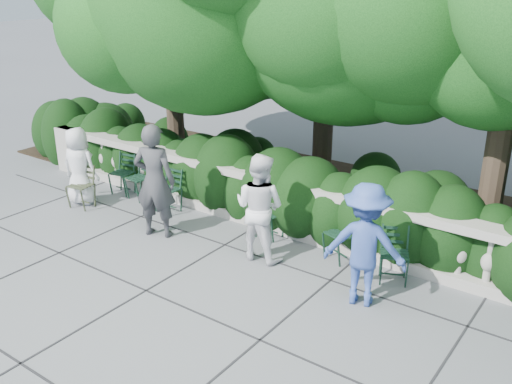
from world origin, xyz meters
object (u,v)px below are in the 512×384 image
Objects in this scene: chair_d at (264,240)px; person_woman_grey at (155,181)px; chair_b at (119,196)px; chair_e at (332,262)px; chair_c at (164,214)px; person_older_blue at (365,245)px; chair_a at (134,201)px; chair_weathered at (78,210)px; chair_f at (392,286)px; person_businessman at (79,166)px; person_casual_man at (259,207)px.

chair_d is 2.10m from person_woman_grey.
chair_e is (4.88, 0.03, 0.00)m from chair_b.
chair_c is 4.49m from person_older_blue.
person_woman_grey is 1.14× the size of person_older_blue.
chair_b is (-0.46, 0.02, 0.00)m from chair_a.
chair_e and chair_weathered have the same top height.
chair_a and chair_f have the same top height.
chair_a is 1.00× the size of chair_d.
person_older_blue is (6.04, -0.06, 0.10)m from person_businessman.
chair_weathered is 2.26m from person_woman_grey.
chair_c is (0.93, -0.12, 0.00)m from chair_a.
person_older_blue reaches higher than chair_c.
chair_d is 1.32m from chair_e.
chair_e is at bearing -57.11° from person_older_blue.
chair_e is 0.55× the size of person_businessman.
person_woman_grey reaches higher than chair_a.
chair_weathered is (-4.97, -0.99, 0.00)m from chair_e.
chair_a is 1.00× the size of chair_weathered.
chair_e is 0.49× the size of person_casual_man.
person_woman_grey is (2.23, -0.17, 0.22)m from person_businessman.
chair_e is at bearing 147.20° from chair_f.
chair_f is 0.55× the size of person_businessman.
person_businessman is at bearing -16.47° from person_older_blue.
chair_weathered is at bearing -148.06° from chair_e.
person_older_blue reaches higher than chair_e.
chair_e is 1.44m from person_casual_man.
chair_a is 1.09m from chair_weathered.
person_woman_grey reaches higher than chair_f.
chair_b is at bearing 173.17° from chair_c.
chair_f is at bearing 6.24° from chair_a.
chair_c is 2.18m from chair_d.
chair_e is 1.08m from chair_f.
person_businessman is 4.14m from person_casual_man.
chair_weathered is 0.55× the size of person_businessman.
chair_f is at bearing 171.07° from person_businessman.
person_casual_man is (4.14, 0.18, 0.10)m from person_businessman.
chair_d is 1.06m from person_casual_man.
person_casual_man is 0.99× the size of person_older_blue.
chair_a is at bearing 153.57° from chair_f.
chair_c and chair_d have the same top height.
chair_a and chair_weathered have the same top height.
chair_c is 0.49× the size of person_older_blue.
chair_f is at bearing -10.66° from chair_b.
person_casual_man is (-1.03, -0.52, 0.86)m from chair_e.
chair_d is at bearing -171.72° from person_woman_grey.
chair_b and chair_d have the same top height.
chair_e is 1.00× the size of chair_weathered.
person_older_blue is at bearing 165.30° from person_businessman.
chair_a is 3.11m from chair_d.
person_businessman is (-0.74, -0.65, 0.76)m from chair_a.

